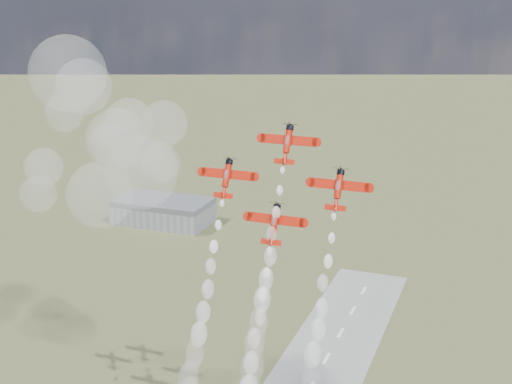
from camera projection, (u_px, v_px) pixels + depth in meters
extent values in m
cube|color=gray|center=(164.00, 214.00, 382.65)|extent=(50.00, 28.00, 10.00)
cube|color=#595B60|center=(163.00, 202.00, 380.81)|extent=(50.00, 28.00, 3.00)
cylinder|color=red|center=(288.00, 141.00, 161.06)|extent=(1.52, 4.00, 5.68)
cylinder|color=black|center=(290.00, 128.00, 161.59)|extent=(1.73, 2.04, 1.77)
cube|color=red|center=(288.00, 140.00, 161.46)|extent=(13.22, 1.23, 2.02)
cube|color=white|center=(274.00, 139.00, 162.78)|extent=(5.20, 0.31, 0.54)
cube|color=white|center=(304.00, 141.00, 160.38)|extent=(5.20, 0.31, 0.54)
cube|color=red|center=(284.00, 162.00, 160.05)|extent=(4.77, 0.68, 1.11)
cube|color=red|center=(283.00, 162.00, 159.26)|extent=(0.15, 2.29, 2.11)
ellipsoid|color=silver|center=(287.00, 141.00, 160.49)|extent=(1.19, 2.21, 2.87)
cone|color=red|center=(285.00, 158.00, 160.30)|extent=(1.52, 2.67, 3.20)
cylinder|color=red|center=(227.00, 175.00, 163.86)|extent=(1.52, 4.00, 5.68)
cylinder|color=black|center=(229.00, 162.00, 164.39)|extent=(1.73, 2.04, 1.77)
cube|color=red|center=(228.00, 174.00, 164.27)|extent=(13.22, 1.23, 2.02)
cube|color=white|center=(214.00, 173.00, 165.59)|extent=(5.20, 0.31, 0.54)
cube|color=white|center=(242.00, 176.00, 163.19)|extent=(5.20, 0.31, 0.54)
cube|color=red|center=(223.00, 195.00, 162.85)|extent=(4.77, 0.68, 1.11)
cube|color=red|center=(222.00, 196.00, 162.06)|extent=(0.15, 2.29, 2.11)
ellipsoid|color=silver|center=(226.00, 175.00, 163.29)|extent=(1.19, 2.21, 2.87)
cone|color=red|center=(224.00, 192.00, 163.11)|extent=(1.52, 2.67, 3.20)
cylinder|color=red|center=(339.00, 186.00, 155.01)|extent=(1.52, 4.00, 5.68)
cylinder|color=black|center=(341.00, 173.00, 155.54)|extent=(1.73, 2.04, 1.77)
cube|color=red|center=(339.00, 185.00, 155.42)|extent=(13.22, 1.23, 2.02)
cube|color=white|center=(324.00, 184.00, 156.74)|extent=(5.20, 0.31, 0.54)
cube|color=white|center=(355.00, 187.00, 154.34)|extent=(5.20, 0.31, 0.54)
cube|color=red|center=(335.00, 208.00, 154.00)|extent=(4.77, 0.68, 1.11)
cube|color=red|center=(334.00, 208.00, 153.21)|extent=(0.15, 2.29, 2.11)
ellipsoid|color=silver|center=(338.00, 186.00, 154.44)|extent=(1.19, 2.21, 2.87)
cone|color=red|center=(336.00, 204.00, 154.25)|extent=(1.52, 2.67, 3.20)
cylinder|color=red|center=(275.00, 221.00, 157.81)|extent=(1.52, 4.00, 5.68)
cylinder|color=black|center=(277.00, 207.00, 158.35)|extent=(1.73, 2.04, 1.77)
cube|color=red|center=(275.00, 220.00, 158.22)|extent=(13.22, 1.23, 2.02)
cube|color=white|center=(260.00, 218.00, 159.54)|extent=(5.20, 0.31, 0.54)
cube|color=white|center=(291.00, 221.00, 157.14)|extent=(5.20, 0.31, 0.54)
cube|color=red|center=(271.00, 242.00, 156.81)|extent=(4.77, 0.68, 1.11)
cube|color=red|center=(270.00, 243.00, 156.02)|extent=(0.15, 2.29, 2.11)
ellipsoid|color=silver|center=(274.00, 221.00, 157.24)|extent=(1.19, 2.21, 2.87)
cone|color=red|center=(272.00, 238.00, 157.06)|extent=(1.52, 2.67, 3.20)
sphere|color=white|center=(282.00, 170.00, 159.82)|extent=(1.03, 1.03, 1.03)
sphere|color=white|center=(280.00, 190.00, 159.03)|extent=(1.44, 1.44, 1.44)
sphere|color=white|center=(276.00, 213.00, 157.95)|extent=(1.86, 1.86, 1.86)
sphere|color=white|center=(271.00, 235.00, 157.22)|extent=(2.28, 2.28, 2.28)
sphere|color=white|center=(270.00, 256.00, 156.57)|extent=(2.70, 2.70, 2.70)
sphere|color=white|center=(266.00, 279.00, 155.38)|extent=(3.12, 3.12, 3.12)
sphere|color=white|center=(262.00, 299.00, 154.20)|extent=(3.53, 3.53, 3.53)
sphere|color=white|center=(259.00, 321.00, 153.48)|extent=(3.95, 3.95, 3.95)
sphere|color=white|center=(255.00, 342.00, 153.39)|extent=(4.37, 4.37, 4.37)
sphere|color=white|center=(252.00, 367.00, 152.00)|extent=(4.79, 4.79, 4.79)
sphere|color=white|center=(222.00, 203.00, 162.67)|extent=(1.03, 1.03, 1.03)
sphere|color=white|center=(218.00, 225.00, 161.78)|extent=(1.44, 1.44, 1.44)
sphere|color=white|center=(214.00, 247.00, 160.89)|extent=(1.86, 1.86, 1.86)
sphere|color=white|center=(211.00, 266.00, 160.13)|extent=(2.28, 2.28, 2.28)
sphere|color=white|center=(208.00, 289.00, 159.43)|extent=(2.70, 2.70, 2.70)
sphere|color=white|center=(203.00, 312.00, 158.18)|extent=(3.12, 3.12, 3.12)
sphere|color=white|center=(199.00, 334.00, 157.53)|extent=(3.53, 3.53, 3.53)
sphere|color=white|center=(195.00, 354.00, 157.11)|extent=(3.95, 3.95, 3.95)
sphere|color=white|center=(189.00, 378.00, 155.77)|extent=(4.37, 4.37, 4.37)
sphere|color=white|center=(334.00, 217.00, 153.86)|extent=(1.03, 1.03, 1.03)
sphere|color=white|center=(332.00, 238.00, 152.92)|extent=(1.44, 1.44, 1.44)
sphere|color=white|center=(328.00, 261.00, 151.97)|extent=(1.86, 1.86, 1.86)
sphere|color=white|center=(323.00, 283.00, 151.05)|extent=(2.28, 2.28, 2.28)
sphere|color=white|center=(322.00, 308.00, 150.48)|extent=(2.70, 2.70, 2.70)
sphere|color=white|center=(318.00, 330.00, 149.79)|extent=(3.12, 3.12, 3.12)
sphere|color=white|center=(313.00, 355.00, 148.41)|extent=(3.53, 3.53, 3.53)
sphere|color=white|center=(310.00, 379.00, 147.69)|extent=(3.95, 3.95, 3.95)
sphere|color=white|center=(270.00, 251.00, 156.69)|extent=(1.03, 1.03, 1.03)
sphere|color=white|center=(267.00, 273.00, 155.81)|extent=(1.44, 1.44, 1.44)
sphere|color=white|center=(262.00, 296.00, 154.84)|extent=(1.86, 1.86, 1.86)
sphere|color=white|center=(260.00, 317.00, 154.16)|extent=(2.28, 2.28, 2.28)
sphere|color=white|center=(254.00, 338.00, 153.39)|extent=(2.70, 2.70, 2.70)
sphere|color=white|center=(251.00, 363.00, 152.62)|extent=(3.12, 3.12, 3.12)
sphere|color=white|center=(68.00, 74.00, 195.56)|extent=(21.27, 21.27, 21.27)
sphere|color=white|center=(84.00, 87.00, 202.44)|extent=(16.00, 16.00, 16.00)
sphere|color=white|center=(141.00, 173.00, 191.83)|extent=(20.18, 20.18, 20.18)
sphere|color=white|center=(129.00, 123.00, 197.26)|extent=(13.87, 13.87, 13.87)
sphere|color=white|center=(64.00, 113.00, 208.85)|extent=(11.43, 11.43, 11.43)
sphere|color=white|center=(118.00, 140.00, 202.04)|extent=(18.11, 18.11, 18.11)
sphere|color=white|center=(38.00, 194.00, 221.63)|extent=(11.58, 11.58, 11.58)
sphere|color=white|center=(100.00, 195.00, 202.59)|extent=(19.24, 19.24, 19.24)
sphere|color=white|center=(44.00, 167.00, 203.57)|extent=(11.14, 11.14, 11.14)
sphere|color=white|center=(165.00, 124.00, 187.94)|extent=(12.32, 12.32, 12.32)
sphere|color=white|center=(109.00, 143.00, 198.18)|extent=(11.31, 11.31, 11.31)
sphere|color=white|center=(160.00, 162.00, 194.52)|extent=(11.06, 11.06, 11.06)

